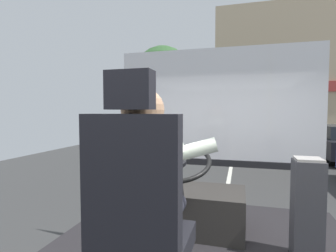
{
  "coord_description": "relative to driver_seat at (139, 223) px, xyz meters",
  "views": [
    {
      "loc": [
        0.3,
        -1.71,
        2.01
      ],
      "look_at": [
        -0.52,
        1.25,
        1.83
      ],
      "focal_mm": 27.9,
      "sensor_mm": 36.0,
      "label": 1
    }
  ],
  "objects": [
    {
      "name": "bus_driver",
      "position": [
        0.0,
        0.11,
        0.21
      ],
      "size": [
        0.75,
        0.53,
        0.79
      ],
      "color": "#282833",
      "rests_on": "driver_seat"
    },
    {
      "name": "shop_building",
      "position": [
        4.6,
        17.86,
        2.88
      ],
      "size": [
        11.48,
        4.15,
        8.63
      ],
      "color": "tan",
      "rests_on": "ground"
    },
    {
      "name": "ground",
      "position": [
        0.19,
        9.29,
        -1.45
      ],
      "size": [
        18.0,
        44.0,
        0.06
      ],
      "color": "#353535"
    },
    {
      "name": "windshield_panel",
      "position": [
        0.19,
        2.11,
        0.46
      ],
      "size": [
        2.5,
        0.08,
        1.48
      ],
      "color": "silver"
    },
    {
      "name": "street_tree",
      "position": [
        -3.12,
        10.79,
        2.26
      ],
      "size": [
        2.76,
        2.76,
        5.09
      ],
      "color": "#4C3828",
      "rests_on": "ground"
    },
    {
      "name": "fare_box",
      "position": [
        1.01,
        0.99,
        -0.18
      ],
      "size": [
        0.21,
        0.21,
        0.8
      ],
      "color": "#333338",
      "rests_on": "bus_floor"
    },
    {
      "name": "parked_car_white",
      "position": [
        3.95,
        15.29,
        -0.79
      ],
      "size": [
        2.01,
        4.13,
        1.24
      ],
      "color": "silver",
      "rests_on": "ground"
    },
    {
      "name": "steering_console",
      "position": [
        0.0,
        1.24,
        -0.35
      ],
      "size": [
        1.1,
        1.0,
        0.87
      ],
      "color": "#282623",
      "rests_on": "bus_floor"
    },
    {
      "name": "driver_seat",
      "position": [
        0.0,
        0.0,
        0.0
      ],
      "size": [
        0.48,
        0.48,
        1.35
      ],
      "color": "black",
      "rests_on": "bus_floor"
    }
  ]
}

